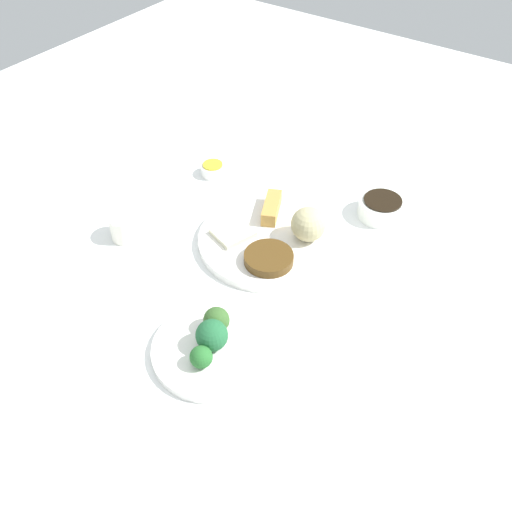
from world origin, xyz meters
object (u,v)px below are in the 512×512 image
Objects in this scene: main_plate at (270,239)px; sauce_ramekin_hot_mustard at (213,170)px; teacup at (125,227)px; soy_sauce_bowl at (381,208)px; broccoli_plate at (213,349)px.

sauce_ramekin_hot_mustard is at bearing -116.83° from main_plate.
soy_sauce_bowl is at bearing 132.74° from teacup.
main_plate is 4.76× the size of teacup.
sauce_ramekin_hot_mustard is (0.08, -0.38, -0.01)m from soy_sauce_bowl.
soy_sauce_bowl is at bearing 102.47° from sauce_ramekin_hot_mustard.
teacup reaches higher than broccoli_plate.
soy_sauce_bowl is (-0.49, 0.06, 0.01)m from broccoli_plate.
sauce_ramekin_hot_mustard is 0.92× the size of teacup.
soy_sauce_bowl is 1.62× the size of teacup.
main_plate is at bearing 63.17° from sauce_ramekin_hot_mustard.
broccoli_plate is 2.10× the size of soy_sauce_bowl.
broccoli_plate is at bearing 68.27° from teacup.
soy_sauce_bowl is at bearing 145.51° from main_plate.
soy_sauce_bowl is (-0.21, 0.14, 0.01)m from main_plate.
broccoli_plate is 0.51m from sauce_ramekin_hot_mustard.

